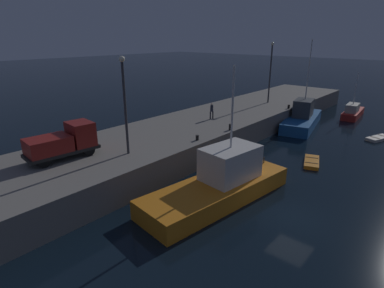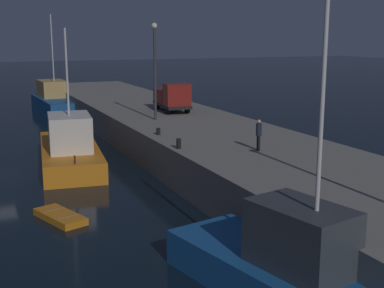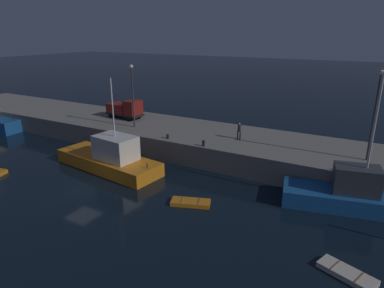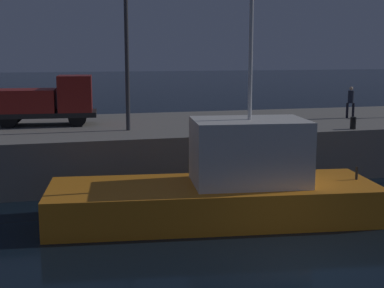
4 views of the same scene
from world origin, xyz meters
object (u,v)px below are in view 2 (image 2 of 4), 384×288
Objects in this scene: bollard_central at (312,213)px; utility_truck at (172,97)px; dockworker at (259,133)px; bollard_west at (179,144)px; lamp_post_west at (155,64)px; rowboat_white_mid at (60,217)px; fishing_trawler_red at (70,148)px; fishing_boat_white at (297,274)px; bollard_east at (158,131)px; fishing_boat_blue at (55,101)px.

utility_truck is at bearing 168.73° from bollard_central.
dockworker reaches higher than bollard_west.
bollard_west is (10.61, -2.39, -4.06)m from lamp_post_west.
rowboat_white_mid is 0.63× the size of utility_truck.
lamp_post_west is 4.16× the size of dockworker.
bollard_central is (20.99, 4.66, 1.41)m from fishing_trawler_red.
dockworker is at bearing 91.90° from rowboat_white_mid.
fishing_trawler_red is 22.48m from fishing_boat_white.
bollard_east is at bearing -18.16° from lamp_post_west.
fishing_trawler_red is 25.99× the size of bollard_central.
bollard_west is (-14.13, 1.57, 1.58)m from fishing_boat_white.
lamp_post_west is at bearing 173.82° from bollard_central.
bollard_east is at bearing -151.97° from dockworker.
utility_truck is (-6.18, 10.07, 2.41)m from fishing_trawler_red.
fishing_boat_blue is at bearing 172.96° from fishing_trawler_red.
bollard_east is (9.75, -4.86, -1.01)m from utility_truck.
fishing_trawler_red reaches higher than bollard_central.
dockworker is at bearing 154.85° from fishing_boat_white.
utility_truck is (20.19, 6.82, 2.27)m from fishing_boat_blue.
fishing_boat_white reaches higher than rowboat_white_mid.
rowboat_white_mid is at bearing -70.47° from bollard_west.
bollard_central is at bearing -11.27° from utility_truck.
bollard_west reaches higher than bollard_central.
utility_truck reaches higher than rowboat_white_mid.
lamp_post_west is (23.88, 3.94, 5.39)m from fishing_boat_blue.
utility_truck is 10.94m from bollard_east.
dockworker is (-11.90, 5.59, 2.30)m from fishing_boat_white.
fishing_boat_white is at bearing -48.44° from bollard_central.
utility_truck is 11.88× the size of bollard_east.
rowboat_white_mid is 0.46× the size of lamp_post_west.
rowboat_white_mid is at bearing -36.73° from utility_truck.
bollard_central is (10.26, 7.20, 2.47)m from rowboat_white_mid.
fishing_boat_blue is 34.55m from bollard_west.
bollard_west is 1.26× the size of bollard_central.
bollard_east is (3.56, 5.21, 1.39)m from fishing_trawler_red.
bollard_west is 12.87m from bollard_central.
bollard_east is (-7.16, 7.76, 2.46)m from rowboat_white_mid.
fishing_boat_blue is 48.62m from fishing_boat_white.
fishing_boat_blue is 25.07× the size of bollard_central.
bollard_central is (47.36, 1.40, 1.26)m from fishing_boat_blue.
fishing_trawler_red is at bearing -171.72° from fishing_boat_white.
bollard_east is at bearing 178.17° from bollard_central.
lamp_post_west is at bearing 9.37° from fishing_boat_blue.
fishing_boat_white is 6.24× the size of dockworker.
fishing_boat_blue reaches higher than bollard_west.
bollard_east is at bearing 3.74° from fishing_boat_blue.
fishing_trawler_red is at bearing -149.35° from bollard_west.
bollard_central is (27.17, -5.42, -1.00)m from utility_truck.
lamp_post_west is at bearing 143.61° from rowboat_white_mid.
lamp_post_west reaches higher than bollard_central.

